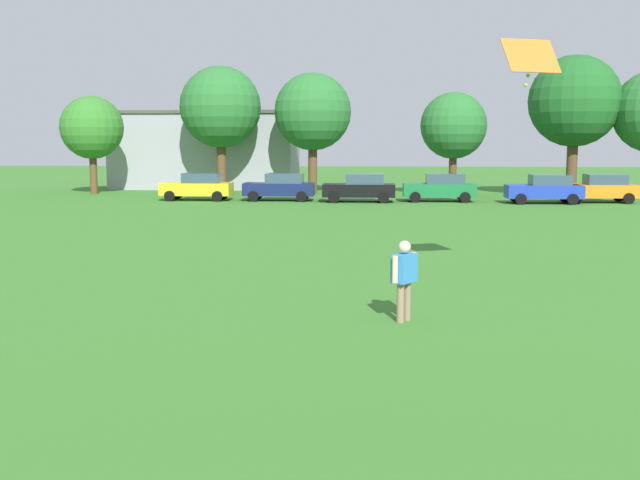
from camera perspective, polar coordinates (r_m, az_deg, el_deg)
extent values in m
plane|color=#387528|center=(30.18, -2.03, 0.63)|extent=(160.00, 160.00, 0.00)
cylinder|color=#8C7259|center=(15.13, 6.12, -4.76)|extent=(0.15, 0.15, 0.80)
cylinder|color=#8C7259|center=(15.33, 6.62, -4.60)|extent=(0.15, 0.15, 0.80)
cube|color=#337FCC|center=(15.10, 6.41, -2.13)|extent=(0.56, 0.61, 0.57)
cylinder|color=beige|center=(14.82, 5.71, -2.24)|extent=(0.12, 0.12, 0.54)
cylinder|color=beige|center=(15.37, 7.09, -1.91)|extent=(0.12, 0.12, 0.54)
sphere|color=beige|center=(15.03, 6.43, -0.52)|extent=(0.25, 0.25, 0.25)
cube|color=orange|center=(19.28, 15.70, 13.31)|extent=(1.48, 1.03, 0.85)
sphere|color=#8CD859|center=(19.26, 15.67, 12.57)|extent=(0.10, 0.10, 0.10)
sphere|color=#8CD859|center=(19.23, 15.50, 11.93)|extent=(0.10, 0.10, 0.10)
sphere|color=#8CD859|center=(19.20, 15.32, 11.28)|extent=(0.10, 0.10, 0.10)
cube|color=yellow|center=(46.90, -9.34, 3.84)|extent=(4.30, 1.80, 0.76)
cube|color=#334756|center=(46.79, -8.94, 4.67)|extent=(2.24, 1.58, 0.60)
cylinder|color=black|center=(46.42, -11.34, 3.29)|extent=(0.64, 0.22, 0.64)
cylinder|color=black|center=(48.16, -10.77, 3.45)|extent=(0.64, 0.22, 0.64)
cylinder|color=black|center=(45.73, -7.80, 3.30)|extent=(0.64, 0.22, 0.64)
cylinder|color=black|center=(47.49, -7.36, 3.46)|extent=(0.64, 0.22, 0.64)
cube|color=#141E4C|center=(46.10, -3.12, 3.87)|extent=(4.30, 1.80, 0.76)
cube|color=#334756|center=(46.02, -2.70, 4.71)|extent=(2.24, 1.58, 0.60)
cylinder|color=black|center=(45.44, -5.09, 3.32)|extent=(0.64, 0.22, 0.64)
cylinder|color=black|center=(47.22, -4.74, 3.48)|extent=(0.64, 0.22, 0.64)
cylinder|color=black|center=(45.07, -1.41, 3.31)|extent=(0.64, 0.22, 0.64)
cylinder|color=black|center=(46.85, -1.20, 3.47)|extent=(0.64, 0.22, 0.64)
cube|color=black|center=(45.07, 2.97, 3.79)|extent=(4.30, 1.80, 0.76)
cube|color=#334756|center=(45.03, 3.41, 4.65)|extent=(2.24, 1.58, 0.60)
cylinder|color=black|center=(44.26, 1.04, 3.23)|extent=(0.64, 0.22, 0.64)
cylinder|color=black|center=(46.05, 1.16, 3.40)|extent=(0.64, 0.22, 0.64)
cylinder|color=black|center=(44.20, 4.84, 3.20)|extent=(0.64, 0.22, 0.64)
cylinder|color=black|center=(45.99, 4.81, 3.37)|extent=(0.64, 0.22, 0.64)
cube|color=#196B38|center=(45.92, 9.01, 3.77)|extent=(4.30, 1.80, 0.76)
cube|color=#334756|center=(45.91, 9.46, 4.61)|extent=(2.24, 1.58, 0.60)
cylinder|color=black|center=(44.95, 7.24, 3.24)|extent=(0.64, 0.22, 0.64)
cylinder|color=black|center=(46.74, 7.12, 3.40)|extent=(0.64, 0.22, 0.64)
cylinder|color=black|center=(45.20, 10.95, 3.19)|extent=(0.64, 0.22, 0.64)
cylinder|color=black|center=(46.98, 10.69, 3.35)|extent=(0.64, 0.22, 0.64)
cube|color=#1E38AD|center=(45.82, 16.60, 3.55)|extent=(4.30, 1.80, 0.76)
cube|color=#334756|center=(45.86, 17.05, 4.38)|extent=(2.24, 1.58, 0.60)
cylinder|color=black|center=(44.68, 14.99, 3.02)|extent=(0.64, 0.22, 0.64)
cylinder|color=black|center=(46.44, 14.58, 3.19)|extent=(0.64, 0.22, 0.64)
cylinder|color=black|center=(45.32, 18.63, 2.94)|extent=(0.64, 0.22, 0.64)
cylinder|color=black|center=(47.06, 18.09, 3.12)|extent=(0.64, 0.22, 0.64)
cube|color=orange|center=(47.49, 20.38, 3.52)|extent=(4.30, 1.80, 0.76)
cube|color=#334756|center=(47.55, 20.82, 4.32)|extent=(2.24, 1.58, 0.60)
cylinder|color=black|center=(46.26, 18.93, 3.02)|extent=(0.64, 0.22, 0.64)
cylinder|color=black|center=(48.00, 18.38, 3.19)|extent=(0.64, 0.22, 0.64)
cylinder|color=black|center=(47.09, 22.37, 2.93)|extent=(0.64, 0.22, 0.64)
cylinder|color=black|center=(48.80, 21.72, 3.10)|extent=(0.64, 0.22, 0.64)
cylinder|color=brown|center=(54.34, -16.80, 4.81)|extent=(0.50, 0.50, 2.72)
sphere|color=#337528|center=(54.30, -16.93, 8.17)|extent=(4.30, 4.30, 4.30)
cylinder|color=brown|center=(53.52, -7.48, 5.48)|extent=(0.66, 0.66, 3.58)
sphere|color=#286B2D|center=(53.54, -7.55, 9.98)|extent=(5.66, 5.66, 5.66)
cylinder|color=brown|center=(52.58, -0.56, 5.40)|extent=(0.62, 0.62, 3.38)
sphere|color=#286B2D|center=(52.59, -0.56, 9.71)|extent=(5.33, 5.33, 5.33)
cylinder|color=brown|center=(51.02, 10.02, 4.89)|extent=(0.51, 0.51, 2.78)
sphere|color=#286B2D|center=(50.98, 10.11, 8.55)|extent=(4.39, 4.39, 4.39)
cylinder|color=brown|center=(51.35, 18.55, 5.14)|extent=(0.68, 0.68, 3.69)
sphere|color=#1E5B23|center=(51.39, 18.75, 9.96)|extent=(5.83, 5.83, 5.83)
cube|color=#9999A3|center=(59.83, -8.54, 6.66)|extent=(13.82, 6.87, 5.65)
cube|color=#4C4742|center=(59.86, -8.60, 9.48)|extent=(14.38, 7.15, 0.24)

